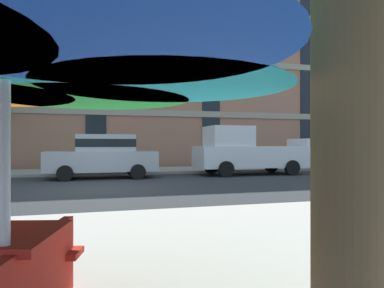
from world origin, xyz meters
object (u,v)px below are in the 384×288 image
at_px(pickup_white, 246,152).
at_px(patio_umbrella, 5,41).
at_px(pickup_gray, 374,151).

height_order(pickup_white, patio_umbrella, patio_umbrella).
height_order(pickup_gray, patio_umbrella, patio_umbrella).
bearing_deg(patio_umbrella, pickup_white, 59.93).
xyz_separation_m(pickup_white, pickup_gray, (7.14, 0.00, 0.00)).
xyz_separation_m(pickup_gray, patio_umbrella, (-14.50, -12.70, 0.95)).
bearing_deg(patio_umbrella, pickup_gray, 41.22).
distance_m(pickup_white, pickup_gray, 7.14).
distance_m(pickup_white, patio_umbrella, 14.71).
relative_size(pickup_white, patio_umbrella, 1.41).
relative_size(pickup_white, pickup_gray, 1.00).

